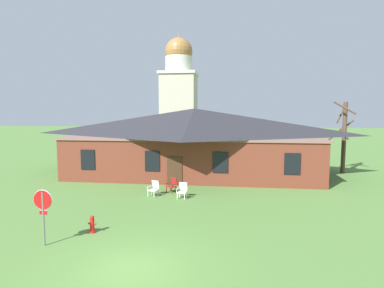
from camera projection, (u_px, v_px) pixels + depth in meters
The scene contains 9 objects.
ground_plane at pixel (131, 270), 10.95m from camera, with size 200.00×200.00×0.00m, color #517A38.
brick_building at pixel (194, 140), 28.01m from camera, with size 20.64×10.40×5.62m.
dome_tower at pixel (179, 97), 45.91m from camera, with size 5.18×5.18×16.57m.
stop_sign at pixel (43, 207), 12.76m from camera, with size 0.81×0.07×2.28m.
lawn_chair_by_porch at pixel (154, 188), 20.52m from camera, with size 0.77×0.82×0.96m.
lawn_chair_near_door at pixel (172, 185), 21.48m from camera, with size 0.83×0.86×0.96m.
lawn_chair_left_end at pixel (183, 190), 20.00m from camera, with size 0.69×0.73×0.96m.
bare_tree_beside_building at pixel (344, 134), 27.96m from camera, with size 2.15×2.40×6.25m.
fire_hydrant at pixel (92, 224), 14.26m from camera, with size 0.36×0.28×0.79m.
Camera 1 is at (3.41, -10.10, 5.37)m, focal length 30.10 mm.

